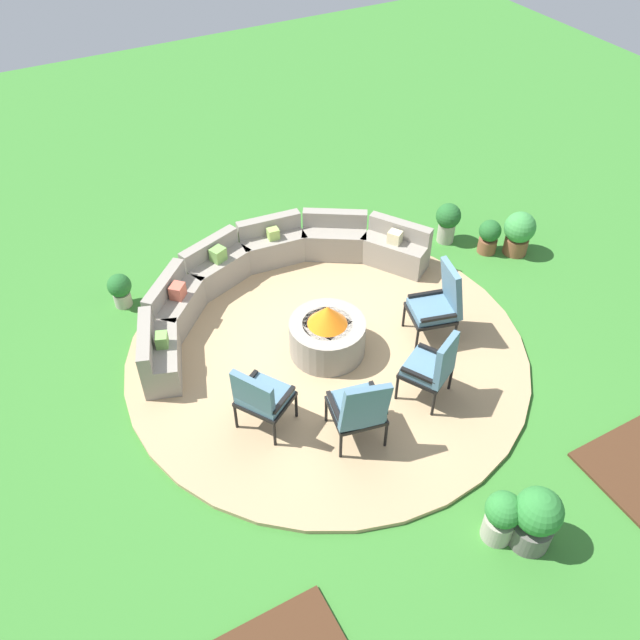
% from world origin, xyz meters
% --- Properties ---
extents(ground_plane, '(24.00, 24.00, 0.00)m').
position_xyz_m(ground_plane, '(0.00, 0.00, 0.00)').
color(ground_plane, '#387A2D').
extents(patio_circle, '(5.32, 5.32, 0.06)m').
position_xyz_m(patio_circle, '(0.00, 0.00, 0.03)').
color(patio_circle, tan).
rests_on(patio_circle, ground_plane).
extents(fire_pit, '(1.00, 1.00, 0.77)m').
position_xyz_m(fire_pit, '(0.00, 0.00, 0.37)').
color(fire_pit, gray).
rests_on(fire_pit, patio_circle).
extents(curved_stone_bench, '(4.66, 2.25, 0.70)m').
position_xyz_m(curved_stone_bench, '(-0.19, 1.57, 0.35)').
color(curved_stone_bench, gray).
rests_on(curved_stone_bench, patio_circle).
extents(lounge_chair_front_left, '(0.75, 0.78, 1.00)m').
position_xyz_m(lounge_chair_front_left, '(-1.28, -0.75, 0.59)').
color(lounge_chair_front_left, black).
rests_on(lounge_chair_front_left, patio_circle).
extents(lounge_chair_front_right, '(0.69, 0.69, 1.07)m').
position_xyz_m(lounge_chair_front_right, '(-0.39, -1.44, 0.61)').
color(lounge_chair_front_right, black).
rests_on(lounge_chair_front_right, patio_circle).
extents(lounge_chair_back_left, '(0.72, 0.73, 1.02)m').
position_xyz_m(lounge_chair_back_left, '(0.72, -1.30, 0.60)').
color(lounge_chair_back_left, black).
rests_on(lounge_chair_back_left, patio_circle).
extents(lounge_chair_back_right, '(0.74, 0.69, 1.15)m').
position_xyz_m(lounge_chair_back_right, '(1.44, -0.42, 0.64)').
color(lounge_chair_back_right, black).
rests_on(lounge_chair_back_right, patio_circle).
extents(potted_plant_0, '(0.34, 0.34, 0.53)m').
position_xyz_m(potted_plant_0, '(-2.11, 2.28, 0.29)').
color(potted_plant_0, '#A89E8E').
rests_on(potted_plant_0, ground_plane).
extents(potted_plant_1, '(0.49, 0.49, 0.79)m').
position_xyz_m(potted_plant_1, '(0.52, -3.36, 0.42)').
color(potted_plant_1, '#605B56').
rests_on(potted_plant_1, ground_plane).
extents(potted_plant_2, '(0.34, 0.34, 0.57)m').
position_xyz_m(potted_plant_2, '(3.34, 0.80, 0.30)').
color(potted_plant_2, brown).
rests_on(potted_plant_2, ground_plane).
extents(potted_plant_3, '(0.40, 0.40, 0.68)m').
position_xyz_m(potted_plant_3, '(2.94, 1.35, 0.39)').
color(potted_plant_3, '#A89E8E').
rests_on(potted_plant_3, ground_plane).
extents(potted_plant_4, '(0.38, 0.38, 0.67)m').
position_xyz_m(potted_plant_4, '(0.26, -3.16, 0.36)').
color(potted_plant_4, '#A89E8E').
rests_on(potted_plant_4, ground_plane).
extents(potted_plant_5, '(0.49, 0.49, 0.72)m').
position_xyz_m(potted_plant_5, '(3.72, 0.57, 0.39)').
color(potted_plant_5, brown).
rests_on(potted_plant_5, ground_plane).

